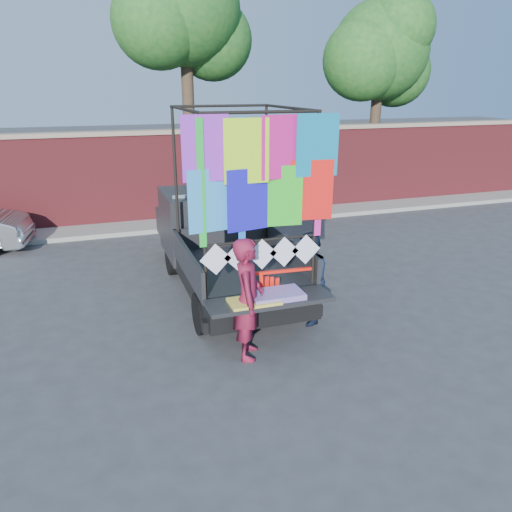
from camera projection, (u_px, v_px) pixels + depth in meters
name	position (u px, v px, depth m)	size (l,w,h in m)	color
ground	(235.00, 321.00, 8.44)	(90.00, 90.00, 0.00)	#38383A
brick_wall	(165.00, 176.00, 14.28)	(30.00, 0.45, 2.61)	maroon
curb	(172.00, 224.00, 14.07)	(30.00, 1.20, 0.12)	gray
tree_mid	(186.00, 14.00, 14.17)	(4.20, 3.30, 7.73)	#38281C
tree_right	(382.00, 54.00, 16.45)	(4.20, 3.30, 6.62)	#38281C
pickup_truck	(217.00, 239.00, 9.97)	(2.19, 5.51, 3.47)	black
woman	(248.00, 299.00, 7.10)	(0.66, 0.43, 1.81)	maroon
man	(308.00, 279.00, 8.18)	(0.76, 0.59, 1.55)	#131C30
streamer_bundle	(274.00, 285.00, 7.57)	(0.99, 0.12, 0.68)	#FF1B0D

